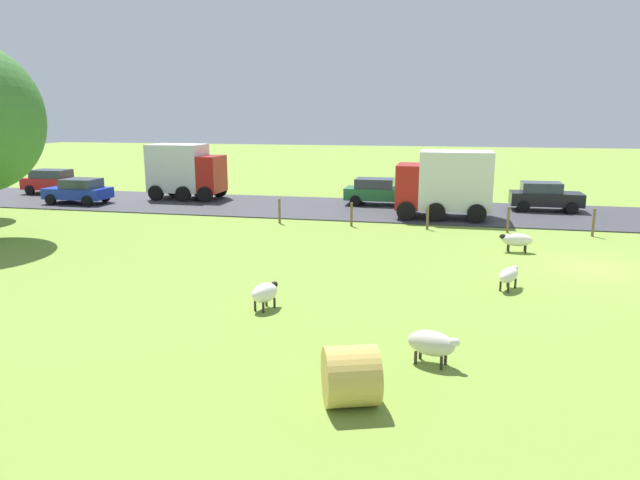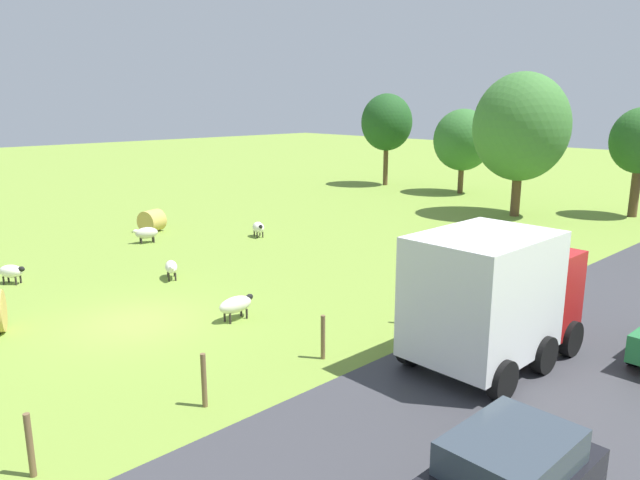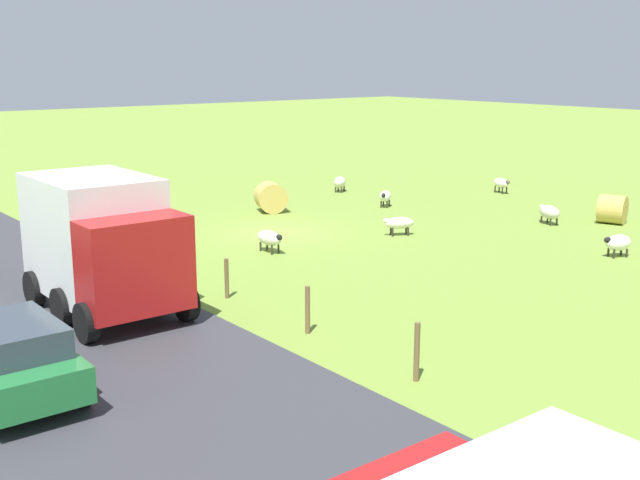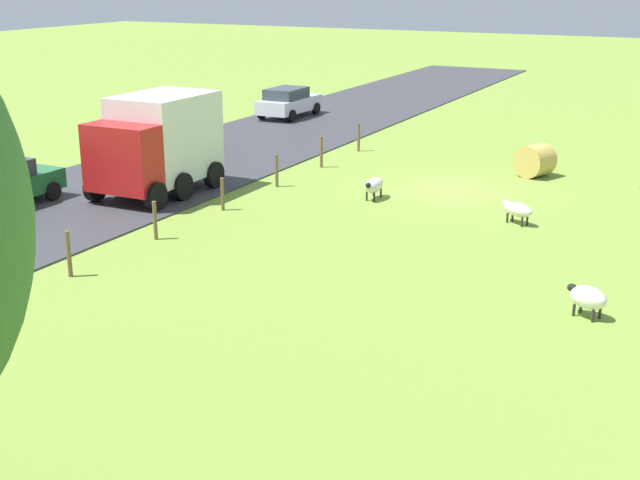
% 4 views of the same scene
% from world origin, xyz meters
% --- Properties ---
extents(ground_plane, '(160.00, 160.00, 0.00)m').
position_xyz_m(ground_plane, '(0.00, 0.00, 0.00)').
color(ground_plane, olive).
extents(sheep_0, '(0.84, 1.23, 0.77)m').
position_xyz_m(sheep_0, '(-9.51, 5.42, 0.49)').
color(sheep_0, beige).
rests_on(sheep_0, ground_plane).
extents(sheep_1, '(0.55, 1.30, 0.76)m').
position_xyz_m(sheep_1, '(1.99, 2.42, 0.50)').
color(sheep_1, silver).
rests_on(sheep_1, ground_plane).
extents(sheep_2, '(1.04, 0.95, 0.73)m').
position_xyz_m(sheep_2, '(-6.93, -1.44, 0.48)').
color(sheep_2, white).
rests_on(sheep_2, ground_plane).
extents(sheep_3, '(0.66, 1.17, 0.75)m').
position_xyz_m(sheep_3, '(-13.96, -0.65, 0.51)').
color(sheep_3, white).
rests_on(sheep_3, ground_plane).
extents(sheep_4, '(1.11, 1.02, 0.77)m').
position_xyz_m(sheep_4, '(-7.98, -5.89, 0.49)').
color(sheep_4, silver).
rests_on(sheep_4, ground_plane).
extents(sheep_5, '(1.08, 0.84, 0.76)m').
position_xyz_m(sheep_5, '(-6.79, 10.14, 0.49)').
color(sheep_5, white).
rests_on(sheep_5, ground_plane).
extents(sheep_6, '(1.22, 0.90, 0.71)m').
position_xyz_m(sheep_6, '(-3.34, 3.22, 0.48)').
color(sheep_6, silver).
rests_on(sheep_6, ground_plane).
extents(hay_bale_0, '(1.42, 1.33, 1.15)m').
position_xyz_m(hay_bale_0, '(-11.66, 6.87, 0.58)').
color(hay_bale_0, tan).
rests_on(hay_bale_0, ground_plane).
extents(hay_bale_1, '(1.61, 1.53, 1.28)m').
position_xyz_m(hay_bale_1, '(-2.25, -3.63, 0.64)').
color(hay_bale_1, tan).
rests_on(hay_bale_1, ground_plane).
extents(fence_post_0, '(0.12, 0.12, 1.26)m').
position_xyz_m(fence_post_0, '(5.95, -5.00, 0.63)').
color(fence_post_0, brown).
rests_on(fence_post_0, ground_plane).
extents(fence_post_1, '(0.12, 0.12, 1.28)m').
position_xyz_m(fence_post_1, '(5.95, -1.31, 0.64)').
color(fence_post_1, brown).
rests_on(fence_post_1, ground_plane).
extents(fence_post_2, '(0.12, 0.12, 1.22)m').
position_xyz_m(fence_post_2, '(5.95, 2.38, 0.61)').
color(fence_post_2, brown).
rests_on(fence_post_2, ground_plane).
extents(fence_post_3, '(0.12, 0.12, 1.12)m').
position_xyz_m(fence_post_3, '(5.95, 6.08, 0.56)').
color(fence_post_3, brown).
rests_on(fence_post_3, ground_plane).
extents(fence_post_4, '(0.12, 0.12, 1.18)m').
position_xyz_m(fence_post_4, '(5.95, 9.77, 0.59)').
color(fence_post_4, brown).
rests_on(fence_post_4, ground_plane).
extents(fence_post_5, '(0.12, 0.12, 1.26)m').
position_xyz_m(fence_post_5, '(5.95, 13.47, 0.63)').
color(fence_post_5, brown).
rests_on(fence_post_5, ground_plane).
extents(truck_1, '(2.89, 4.85, 3.50)m').
position_xyz_m(truck_1, '(9.15, 5.31, 1.91)').
color(truck_1, '#B21919').
rests_on(truck_1, road_strip).
extents(car_0, '(2.05, 4.15, 1.58)m').
position_xyz_m(car_0, '(12.79, 9.26, 0.88)').
color(car_0, '#237238').
rests_on(car_0, road_strip).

